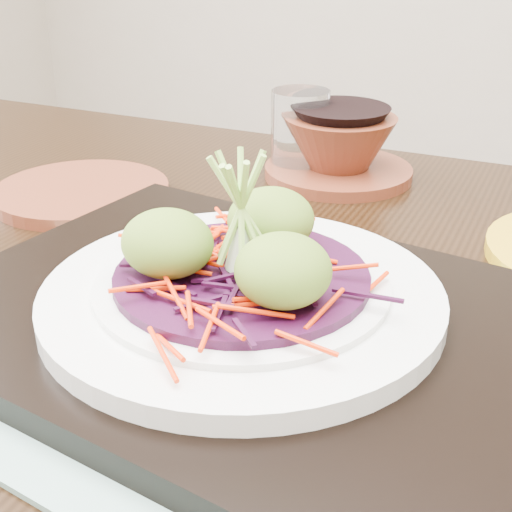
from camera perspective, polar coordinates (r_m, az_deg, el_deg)
The scene contains 11 objects.
dining_table at distance 0.58m, azimuth -3.22°, elevation -13.30°, with size 1.34×0.93×0.81m.
placemat at distance 0.49m, azimuth -1.10°, elevation -6.12°, with size 0.47×0.37×0.00m, color #7CA18F.
serving_tray at distance 0.48m, azimuth -1.11°, elevation -4.98°, with size 0.41×0.31×0.02m, color black.
white_plate at distance 0.47m, azimuth -1.13°, elevation -3.10°, with size 0.27×0.27×0.02m.
cabbage_bed at distance 0.47m, azimuth -1.14°, elevation -1.64°, with size 0.17×0.17×0.01m, color #380B2E.
carrot_julienne at distance 0.46m, azimuth -1.15°, elevation -0.74°, with size 0.21×0.21×0.01m, color red, non-canonical shape.
guacamole_scoops at distance 0.46m, azimuth -1.21°, elevation 0.97°, with size 0.15×0.13×0.05m.
scallion_garnish at distance 0.45m, azimuth -1.19°, elevation 3.37°, with size 0.06×0.06×0.09m, color #94C64F, non-canonical shape.
terracotta_side_plate at distance 0.74m, azimuth -13.76°, elevation 4.97°, with size 0.17×0.17×0.01m, color #5C2615.
water_glass at distance 0.79m, azimuth 3.53°, elevation 9.89°, with size 0.06×0.06×0.09m, color white.
terracotta_bowl_set at distance 0.78m, azimuth 6.67°, elevation 8.39°, with size 0.20×0.20×0.07m.
Camera 1 is at (0.19, -0.31, 1.07)m, focal length 50.00 mm.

